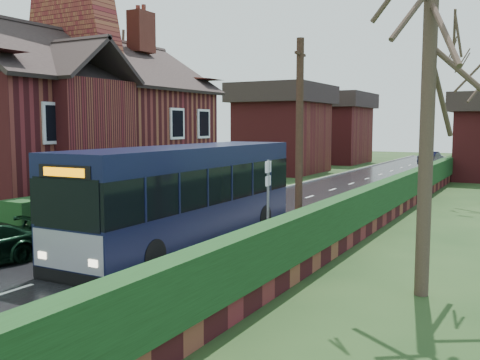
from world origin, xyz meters
The scene contains 15 objects.
ground centered at (0.00, 0.00, 0.00)m, with size 140.00×140.00×0.00m, color #2E461E.
road centered at (0.00, 10.00, 0.01)m, with size 6.00×100.00×0.02m, color black.
pavement centered at (4.25, 10.00, 0.07)m, with size 2.50×100.00×0.14m, color slate.
kerb_right centered at (3.05, 10.00, 0.07)m, with size 0.12×100.00×0.14m, color gray.
kerb_left centered at (-3.05, 10.00, 0.05)m, with size 0.12×100.00×0.10m, color gray.
front_hedge centered at (-3.90, 5.00, 0.80)m, with size 1.20×16.00×1.60m, color black.
picket_fence centered at (-3.15, 5.00, 0.45)m, with size 0.10×16.00×0.90m, color gray, non-canonical shape.
right_wall_hedge centered at (5.80, 10.00, 1.02)m, with size 0.60×50.00×1.80m.
brick_house centered at (-8.73, 4.78, 4.38)m, with size 9.30×14.60×10.30m.
bus centered at (0.80, 0.53, 1.69)m, with size 2.72×11.25×3.41m.
car_silver centered at (-2.80, 3.54, 0.63)m, with size 1.48×3.67×1.25m, color #ACADB0.
car_distant centered at (2.00, 42.40, 0.74)m, with size 1.56×4.49×1.48m, color black.
bus_stop_sign centered at (4.00, 0.28, 2.01)m, with size 0.14×0.46×3.05m.
telegraph_pole centered at (4.80, 0.84, 3.43)m, with size 0.23×0.87×6.77m.
tree_house_side centered at (-11.33, 11.39, 7.86)m, with size 4.63×4.63×10.52m.
Camera 1 is at (11.22, -14.60, 4.12)m, focal length 40.00 mm.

